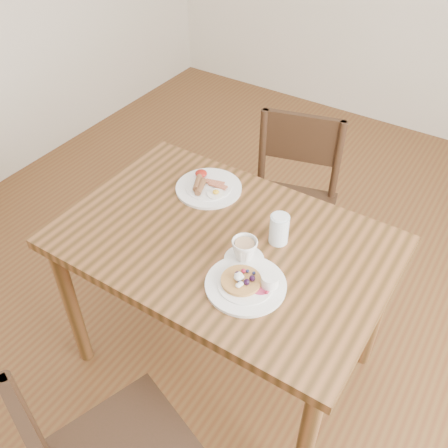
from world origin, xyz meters
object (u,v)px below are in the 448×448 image
object	(u,v)px
chair_far	(290,200)
teacup_saucer	(244,252)
water_glass	(279,229)
breakfast_plate	(208,187)
pancake_plate	(247,283)
dining_table	(224,258)

from	to	relation	value
chair_far	teacup_saucer	distance (m)	0.77
water_glass	chair_far	bearing A→B (deg)	110.49
teacup_saucer	water_glass	distance (m)	0.16
breakfast_plate	water_glass	xyz separation A→B (m)	(0.39, -0.12, 0.05)
chair_far	teacup_saucer	bearing A→B (deg)	86.99
pancake_plate	water_glass	world-z (taller)	water_glass
breakfast_plate	water_glass	world-z (taller)	water_glass
pancake_plate	water_glass	distance (m)	0.25
chair_far	pancake_plate	xyz separation A→B (m)	(0.22, -0.79, 0.27)
chair_far	dining_table	bearing A→B (deg)	77.47
breakfast_plate	chair_far	bearing A→B (deg)	65.86
chair_far	water_glass	xyz separation A→B (m)	(0.20, -0.54, 0.31)
breakfast_plate	teacup_saucer	distance (m)	0.43
dining_table	teacup_saucer	distance (m)	0.19
dining_table	pancake_plate	world-z (taller)	pancake_plate
dining_table	chair_far	bearing A→B (deg)	92.65
pancake_plate	breakfast_plate	size ratio (longest dim) A/B	1.00
pancake_plate	teacup_saucer	world-z (taller)	teacup_saucer
pancake_plate	water_glass	bearing A→B (deg)	94.24
breakfast_plate	water_glass	bearing A→B (deg)	-16.84
dining_table	water_glass	bearing A→B (deg)	29.10
pancake_plate	water_glass	xyz separation A→B (m)	(-0.02, 0.25, 0.04)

